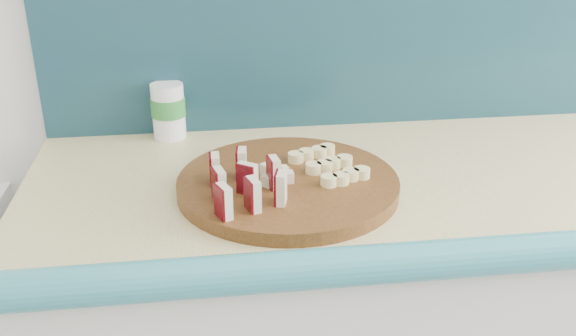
{
  "coord_description": "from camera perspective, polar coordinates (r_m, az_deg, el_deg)",
  "views": [
    {
      "loc": [
        -0.65,
        0.43,
        1.42
      ],
      "look_at": [
        -0.52,
        1.46,
        0.95
      ],
      "focal_mm": 40.0,
      "sensor_mm": 36.0,
      "label": 1
    }
  ],
  "objects": [
    {
      "name": "backsplash",
      "position": [
        1.57,
        21.71,
        13.1
      ],
      "size": [
        2.2,
        0.02,
        0.5
      ],
      "primitive_type": "cube",
      "color": "teal",
      "rests_on": "kitchen_counter"
    },
    {
      "name": "cutting_board",
      "position": [
        1.15,
        0.0,
        -1.47
      ],
      "size": [
        0.51,
        0.51,
        0.02
      ],
      "primitive_type": "cylinder",
      "rotation": [
        0.0,
        0.0,
        0.35
      ],
      "color": "#41240D",
      "rests_on": "kitchen_counter"
    },
    {
      "name": "apple_wedges",
      "position": [
        1.07,
        -3.94,
        -1.19
      ],
      "size": [
        0.13,
        0.18,
        0.05
      ],
      "color": "beige",
      "rests_on": "cutting_board"
    },
    {
      "name": "canister",
      "position": [
        1.4,
        -10.59,
        5.11
      ],
      "size": [
        0.07,
        0.07,
        0.12
      ],
      "rotation": [
        0.0,
        0.0,
        0.14
      ],
      "color": "white",
      "rests_on": "kitchen_counter"
    },
    {
      "name": "banana_slices",
      "position": [
        1.18,
        3.67,
        0.31
      ],
      "size": [
        0.14,
        0.17,
        0.02
      ],
      "color": "#EAD98F",
      "rests_on": "cutting_board"
    },
    {
      "name": "apple_chunks",
      "position": [
        1.13,
        -1.09,
        -0.73
      ],
      "size": [
        0.07,
        0.07,
        0.02
      ],
      "color": "beige",
      "rests_on": "cutting_board"
    }
  ]
}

